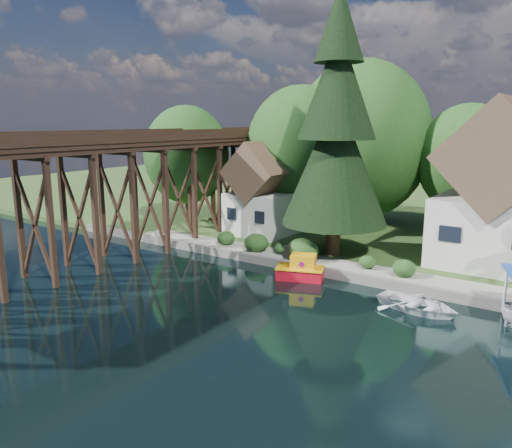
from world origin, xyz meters
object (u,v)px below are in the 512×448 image
(conifer, at_px, (336,130))
(tugboat, at_px, (301,269))
(house_left, at_px, (501,195))
(boat_white_a, at_px, (418,303))
(trestle_bridge, at_px, (137,184))
(shed, at_px, (263,195))

(conifer, distance_m, tugboat, 10.08)
(house_left, relative_size, boat_white_a, 2.50)
(trestle_bridge, distance_m, shed, 10.69)
(house_left, xyz_separation_m, tugboat, (-9.78, -9.34, -4.49))
(house_left, bearing_deg, conifer, -157.14)
(trestle_bridge, xyz_separation_m, conifer, (12.94, 6.59, 3.99))
(house_left, xyz_separation_m, shed, (-18.00, -1.50, -1.31))
(boat_white_a, bearing_deg, tugboat, 92.11)
(tugboat, relative_size, boat_white_a, 0.76)
(tugboat, height_order, boat_white_a, tugboat)
(trestle_bridge, relative_size, house_left, 4.01)
(boat_white_a, bearing_deg, conifer, 62.82)
(trestle_bridge, distance_m, tugboat, 14.11)
(conifer, distance_m, boat_white_a, 13.55)
(house_left, distance_m, conifer, 11.70)
(house_left, distance_m, shed, 18.11)
(shed, xyz_separation_m, conifer, (7.94, -2.74, 5.51))
(shed, relative_size, boat_white_a, 1.78)
(house_left, relative_size, shed, 1.40)
(conifer, bearing_deg, tugboat, -86.92)
(trestle_bridge, height_order, shed, trestle_bridge)
(house_left, distance_m, tugboat, 14.25)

